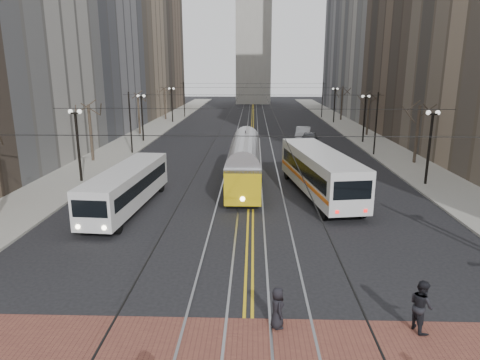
# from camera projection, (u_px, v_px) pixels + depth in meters

# --- Properties ---
(ground) EXTENTS (260.00, 260.00, 0.00)m
(ground) POSITION_uv_depth(u_px,v_px,m) (249.00, 304.00, 16.67)
(ground) COLOR black
(ground) RESTS_ON ground
(sidewalk_left) EXTENTS (5.00, 140.00, 0.15)m
(sidewalk_left) POSITION_uv_depth(u_px,v_px,m) (147.00, 133.00, 60.64)
(sidewalk_left) COLOR gray
(sidewalk_left) RESTS_ON ground
(sidewalk_right) EXTENTS (5.00, 140.00, 0.15)m
(sidewalk_right) POSITION_uv_depth(u_px,v_px,m) (360.00, 134.00, 59.73)
(sidewalk_right) COLOR gray
(sidewalk_right) RESTS_ON ground
(streetcar_rails) EXTENTS (4.80, 130.00, 0.02)m
(streetcar_rails) POSITION_uv_depth(u_px,v_px,m) (252.00, 134.00, 60.20)
(streetcar_rails) COLOR gray
(streetcar_rails) RESTS_ON ground
(centre_lines) EXTENTS (0.42, 130.00, 0.01)m
(centre_lines) POSITION_uv_depth(u_px,v_px,m) (252.00, 134.00, 60.20)
(centre_lines) COLOR gold
(centre_lines) RESTS_ON ground
(building_left_mid) EXTENTS (16.00, 20.00, 34.00)m
(building_left_mid) POSITION_uv_depth(u_px,v_px,m) (65.00, 7.00, 57.66)
(building_left_mid) COLOR slate
(building_left_mid) RESTS_ON ground
(building_left_far) EXTENTS (16.00, 20.00, 40.00)m
(building_left_far) POSITION_uv_depth(u_px,v_px,m) (140.00, 18.00, 95.60)
(building_left_far) COLOR brown
(building_left_far) RESTS_ON ground
(building_right_mid) EXTENTS (16.00, 20.00, 34.00)m
(building_right_mid) POSITION_uv_depth(u_px,v_px,m) (447.00, 5.00, 56.11)
(building_right_mid) COLOR brown
(building_right_mid) RESTS_ON ground
(building_right_far) EXTENTS (16.00, 20.00, 40.00)m
(building_right_far) POSITION_uv_depth(u_px,v_px,m) (369.00, 17.00, 94.05)
(building_right_far) COLOR slate
(building_right_far) RESTS_ON ground
(lamp_posts) EXTENTS (27.60, 57.20, 5.60)m
(lamp_posts) POSITION_uv_depth(u_px,v_px,m) (252.00, 130.00, 43.78)
(lamp_posts) COLOR black
(lamp_posts) RESTS_ON ground
(street_trees) EXTENTS (31.68, 53.28, 5.60)m
(street_trees) POSITION_uv_depth(u_px,v_px,m) (252.00, 123.00, 50.06)
(street_trees) COLOR #382D23
(street_trees) RESTS_ON ground
(trolley_wires) EXTENTS (25.96, 120.00, 6.60)m
(trolley_wires) POSITION_uv_depth(u_px,v_px,m) (252.00, 115.00, 49.41)
(trolley_wires) COLOR black
(trolley_wires) RESTS_ON ground
(transit_bus) EXTENTS (3.05, 10.99, 2.71)m
(transit_bus) POSITION_uv_depth(u_px,v_px,m) (127.00, 189.00, 27.63)
(transit_bus) COLOR silver
(transit_bus) RESTS_ON ground
(streetcar) EXTENTS (2.42, 12.83, 3.02)m
(streetcar) POSITION_uv_depth(u_px,v_px,m) (245.00, 167.00, 33.17)
(streetcar) COLOR gold
(streetcar) RESTS_ON ground
(rear_bus) EXTENTS (4.58, 12.62, 3.22)m
(rear_bus) POSITION_uv_depth(u_px,v_px,m) (320.00, 174.00, 30.55)
(rear_bus) COLOR silver
(rear_bus) RESTS_ON ground
(cargo_van) EXTENTS (2.63, 5.75, 2.47)m
(cargo_van) POSITION_uv_depth(u_px,v_px,m) (323.00, 175.00, 31.83)
(cargo_van) COLOR beige
(cargo_van) RESTS_ON ground
(sedan_grey) EXTENTS (2.56, 5.20, 1.71)m
(sedan_grey) POSITION_uv_depth(u_px,v_px,m) (310.00, 139.00, 50.34)
(sedan_grey) COLOR #383B3F
(sedan_grey) RESTS_ON ground
(sedan_silver) EXTENTS (2.61, 5.41, 1.71)m
(sedan_silver) POSITION_uv_depth(u_px,v_px,m) (303.00, 134.00, 54.48)
(sedan_silver) COLOR #9A9CA1
(sedan_silver) RESTS_ON ground
(pedestrian_a) EXTENTS (0.63, 0.83, 1.52)m
(pedestrian_a) POSITION_uv_depth(u_px,v_px,m) (277.00, 308.00, 14.99)
(pedestrian_a) COLOR black
(pedestrian_a) RESTS_ON crosswalk_band
(pedestrian_c) EXTENTS (0.92, 1.07, 1.88)m
(pedestrian_c) POSITION_uv_depth(u_px,v_px,m) (421.00, 306.00, 14.80)
(pedestrian_c) COLOR black
(pedestrian_c) RESTS_ON crosswalk_band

